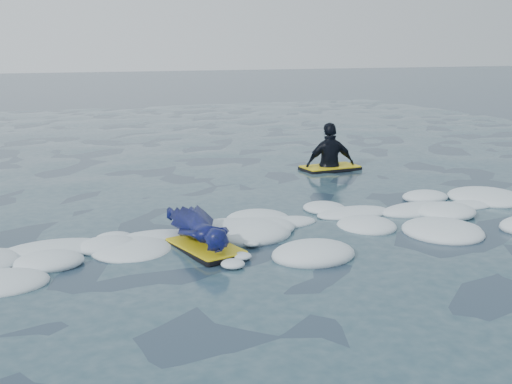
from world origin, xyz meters
TOP-DOWN VIEW (x-y plane):
  - ground at (0.00, 0.00)m, footprint 120.00×120.00m
  - foam_band at (0.00, 1.03)m, footprint 12.00×3.10m
  - prone_woman_unit at (0.12, 0.94)m, footprint 0.90×1.78m
  - waiting_rider_unit at (4.33, 5.11)m, footprint 1.29×0.76m

SIDE VIEW (x-z plane):
  - ground at x=0.00m, z-range 0.00..0.00m
  - foam_band at x=0.00m, z-range -0.15..0.15m
  - waiting_rider_unit at x=4.33m, z-range -0.85..1.03m
  - prone_woman_unit at x=0.12m, z-range 0.01..0.47m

